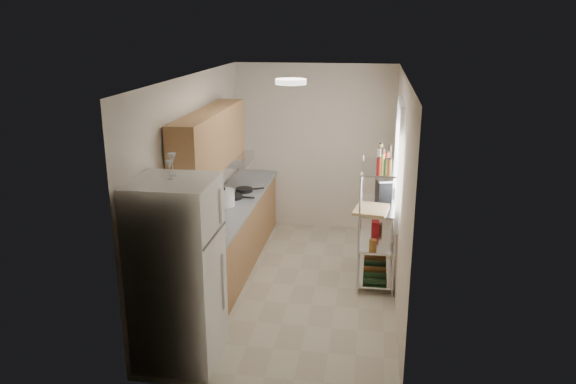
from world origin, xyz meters
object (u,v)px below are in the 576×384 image
refrigerator (178,273)px  espresso_machine (383,190)px  frying_pan_large (232,197)px  cutting_board (371,209)px  rice_cooker (224,198)px

refrigerator → espresso_machine: bearing=49.2°
refrigerator → espresso_machine: refrigerator is taller
refrigerator → espresso_machine: size_ratio=6.34×
refrigerator → espresso_machine: 2.98m
frying_pan_large → cutting_board: size_ratio=0.57×
rice_cooker → cutting_board: (1.89, -0.25, 0.02)m
cutting_board → espresso_machine: 0.47m
refrigerator → espresso_machine: (1.94, 2.25, 0.24)m
frying_pan_large → refrigerator: bearing=-86.8°
frying_pan_large → espresso_machine: size_ratio=0.97×
rice_cooker → espresso_machine: bearing=5.0°
frying_pan_large → cutting_board: cutting_board is taller
rice_cooker → espresso_machine: (2.03, 0.18, 0.15)m
refrigerator → rice_cooker: 2.07m
rice_cooker → frying_pan_large: rice_cooker is taller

